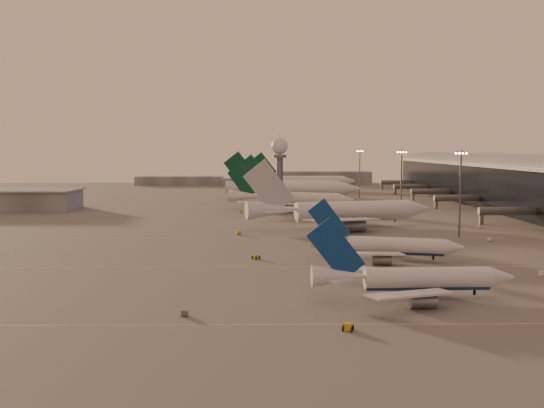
{
  "coord_description": "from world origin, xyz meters",
  "views": [
    {
      "loc": [
        -1.02,
        -125.21,
        25.49
      ],
      "look_at": [
        1.51,
        76.55,
        7.8
      ],
      "focal_mm": 42.0,
      "sensor_mm": 36.0,
      "label": 1
    }
  ],
  "objects": [
    {
      "name": "ground",
      "position": [
        0.0,
        0.0,
        0.0
      ],
      "size": [
        700.0,
        700.0,
        0.0
      ],
      "primitive_type": "plane",
      "color": "#535150",
      "rests_on": "ground"
    },
    {
      "name": "taxiway_markings",
      "position": [
        30.0,
        56.0,
        0.01
      ],
      "size": [
        180.0,
        185.25,
        0.02
      ],
      "color": "gold",
      "rests_on": "ground"
    },
    {
      "name": "radar_tower",
      "position": [
        5.0,
        120.0,
        20.95
      ],
      "size": [
        6.4,
        6.4,
        31.1
      ],
      "color": "#505357",
      "rests_on": "ground"
    },
    {
      "name": "mast_b",
      "position": [
        55.0,
        55.0,
        13.74
      ],
      "size": [
        3.6,
        0.56,
        25.0
      ],
      "color": "#505357",
      "rests_on": "ground"
    },
    {
      "name": "mast_c",
      "position": [
        50.0,
        110.0,
        13.74
      ],
      "size": [
        3.6,
        0.56,
        25.0
      ],
      "color": "#505357",
      "rests_on": "ground"
    },
    {
      "name": "mast_d",
      "position": [
        48.0,
        200.0,
        13.74
      ],
      "size": [
        3.6,
        0.56,
        25.0
      ],
      "color": "#505357",
      "rests_on": "ground"
    },
    {
      "name": "distant_horizon",
      "position": [
        2.62,
        325.14,
        3.89
      ],
      "size": [
        165.0,
        37.5,
        9.0
      ],
      "color": "slate",
      "rests_on": "ground"
    },
    {
      "name": "narrowbody_near",
      "position": [
        24.32,
        -19.1,
        2.83
      ],
      "size": [
        35.75,
        28.53,
        13.97
      ],
      "color": "silver",
      "rests_on": "ground"
    },
    {
      "name": "narrowbody_mid",
      "position": [
        26.82,
        18.25,
        2.81
      ],
      "size": [
        34.77,
        27.38,
        13.88
      ],
      "color": "silver",
      "rests_on": "ground"
    },
    {
      "name": "widebody_white",
      "position": [
        24.05,
        78.81,
        3.86
      ],
      "size": [
        62.34,
        49.41,
        22.25
      ],
      "color": "silver",
      "rests_on": "ground"
    },
    {
      "name": "greentail_a",
      "position": [
        9.83,
        136.16,
        3.5
      ],
      "size": [
        52.46,
        41.67,
        19.79
      ],
      "color": "silver",
      "rests_on": "ground"
    },
    {
      "name": "greentail_b",
      "position": [
        13.18,
        182.8,
        4.26
      ],
      "size": [
        66.36,
        53.44,
        24.1
      ],
      "color": "silver",
      "rests_on": "ground"
    },
    {
      "name": "greentail_c",
      "position": [
        15.8,
        218.46,
        3.93
      ],
      "size": [
        59.9,
        47.73,
        22.28
      ],
      "color": "silver",
      "rests_on": "ground"
    },
    {
      "name": "greentail_d",
      "position": [
        23.19,
        260.22,
        4.11
      ],
      "size": [
        63.98,
        51.71,
        23.25
      ],
      "color": "silver",
      "rests_on": "ground"
    },
    {
      "name": "gsv_truck_a",
      "position": [
        -12.82,
        -30.16,
        0.98
      ],
      "size": [
        4.87,
        2.0,
        1.93
      ],
      "color": "#57595C",
      "rests_on": "ground"
    },
    {
      "name": "gsv_tug_near",
      "position": [
        10.73,
        -38.22,
        0.52
      ],
      "size": [
        2.97,
        3.94,
        1.0
      ],
      "color": "gold",
      "rests_on": "ground"
    },
    {
      "name": "gsv_catering_a",
      "position": [
        54.67,
        -0.36,
        1.82
      ],
      "size": [
        4.83,
        3.19,
        3.65
      ],
      "color": "silver",
      "rests_on": "ground"
    },
    {
      "name": "gsv_tug_mid",
      "position": [
        -2.91,
        19.79,
        0.48
      ],
      "size": [
        3.75,
        3.68,
        0.94
      ],
      "color": "gold",
      "rests_on": "ground"
    },
    {
      "name": "gsv_truck_b",
      "position": [
        61.29,
        47.0,
        1.02
      ],
      "size": [
        5.05,
        2.06,
        2.01
      ],
      "color": "silver",
      "rests_on": "ground"
    },
    {
      "name": "gsv_truck_c",
      "position": [
        -8.34,
        61.69,
        1.19
      ],
      "size": [
        6.11,
        4.1,
        2.32
      ],
      "color": "gold",
      "rests_on": "ground"
    },
    {
      "name": "gsv_catering_b",
      "position": [
        67.67,
        75.41,
        1.79
      ],
      "size": [
        4.76,
        3.29,
        3.58
      ],
      "color": "silver",
      "rests_on": "ground"
    },
    {
      "name": "gsv_tug_far",
      "position": [
        25.6,
        92.95,
        0.53
      ],
      "size": [
        3.74,
        4.18,
        1.02
      ],
      "color": "silver",
      "rests_on": "ground"
    },
    {
      "name": "gsv_truck_d",
      "position": [
        -10.21,
        127.66,
        0.99
      ],
      "size": [
        2.05,
        4.9,
        1.94
      ],
      "color": "gold",
      "rests_on": "ground"
    },
    {
      "name": "gsv_tug_hangar",
      "position": [
        44.64,
        154.99,
        0.47
      ],
      "size": [
        3.73,
        3.09,
        0.92
      ],
      "color": "gold",
      "rests_on": "ground"
    }
  ]
}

